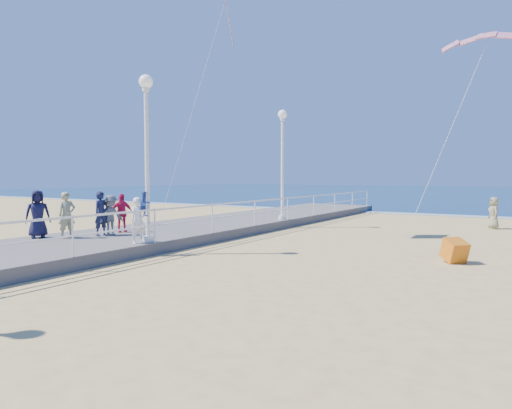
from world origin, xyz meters
The scene contains 17 objects.
ground centered at (0.00, 0.00, 0.00)m, with size 160.00×160.00×0.00m, color #D7B770.
ocean centered at (0.00, 65.00, 0.01)m, with size 160.00×90.00×0.05m, color #0C2B49.
surf_line centered at (0.00, 20.50, 0.03)m, with size 160.00×1.20×0.04m, color silver.
boardwalk centered at (-7.50, 0.00, 0.20)m, with size 5.00×44.00×0.40m, color slate.
railing centered at (-5.05, 0.00, 1.25)m, with size 0.05×42.00×0.55m.
lamp_post_mid centered at (-5.35, 0.00, 3.66)m, with size 0.44×0.44×5.32m.
lamp_post_far centered at (-5.35, 9.00, 3.66)m, with size 0.44×0.44×5.32m.
woman_holding_toddler centered at (-5.40, -0.37, 1.13)m, with size 0.53×0.35×1.46m, color white.
toddler_held centered at (-5.25, -0.22, 1.65)m, with size 0.38×0.30×0.79m, color #2E4EAF.
spectator_0 centered at (-7.89, 0.25, 1.19)m, with size 0.58×0.38×1.59m, color #1A1D39.
spectator_2 centered at (-7.77, 0.57, 1.12)m, with size 0.93×0.54×1.44m, color #595A5E.
spectator_3 centered at (-8.11, 1.36, 1.13)m, with size 0.86×0.36×1.46m, color #CF194D.
spectator_4 centered at (-9.27, -1.29, 1.22)m, with size 0.81×0.52×1.65m, color #181631.
spectator_6 centered at (-8.36, -0.81, 1.19)m, with size 0.58×0.38×1.59m, color #979668.
beach_walker_c centered at (3.49, 13.88, 0.76)m, with size 0.74×0.48×1.52m, color gray.
box_kite centered at (3.28, 3.63, 0.30)m, with size 0.55×0.55×0.60m, color red.
kite_parafoil centered at (3.56, 7.63, 7.46)m, with size 3.08×0.90×0.30m, color #C01645, non-canonical shape.
Camera 1 is at (5.31, -10.54, 2.52)m, focal length 32.00 mm.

